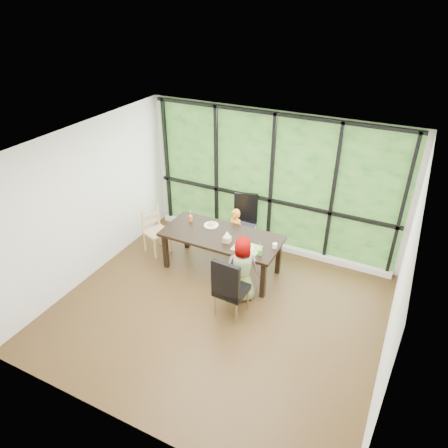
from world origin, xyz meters
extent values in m
plane|color=black|center=(0.00, 0.00, 0.00)|extent=(5.00, 5.00, 0.00)
plane|color=silver|center=(0.00, 2.25, 1.35)|extent=(5.00, 0.00, 5.00)
cube|color=#194A1A|center=(0.00, 2.23, 1.35)|extent=(4.80, 0.02, 2.65)
cube|color=silver|center=(0.00, 2.15, 0.05)|extent=(4.80, 0.12, 0.10)
cube|color=black|center=(-0.45, 1.02, 0.38)|extent=(2.18, 1.13, 0.75)
cube|color=black|center=(-0.41, 1.92, 0.54)|extent=(0.56, 0.56, 1.08)
cube|color=black|center=(0.21, 0.05, 0.54)|extent=(0.48, 0.48, 1.08)
cube|color=tan|center=(-1.83, 1.00, 0.45)|extent=(0.52, 0.53, 0.90)
imported|color=orange|center=(-0.45, 1.58, 0.49)|extent=(0.41, 0.34, 0.97)
imported|color=slate|center=(0.17, 0.49, 0.58)|extent=(0.66, 0.54, 1.15)
cube|color=tan|center=(0.11, 0.83, 0.75)|extent=(0.45, 0.33, 0.01)
cylinder|color=white|center=(-0.76, 1.22, 0.76)|extent=(0.27, 0.27, 0.02)
cylinder|color=white|center=(0.12, 0.83, 0.76)|extent=(0.23, 0.23, 0.01)
cylinder|color=orange|center=(-1.18, 1.21, 0.80)|extent=(0.07, 0.07, 0.10)
cylinder|color=#52C732|center=(0.39, 0.74, 0.81)|extent=(0.07, 0.07, 0.11)
cylinder|color=white|center=(0.53, 1.04, 0.79)|extent=(0.08, 0.08, 0.08)
cube|color=tan|center=(-0.26, 0.85, 0.80)|extent=(0.12, 0.12, 0.11)
cylinder|color=white|center=(-1.18, 1.21, 0.89)|extent=(0.01, 0.04, 0.20)
cylinder|color=pink|center=(0.39, 0.74, 0.90)|extent=(0.01, 0.04, 0.20)
cone|color=white|center=(-0.26, 0.85, 0.91)|extent=(0.12, 0.12, 0.11)
camera|label=1|loc=(2.33, -4.50, 4.57)|focal=33.19mm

